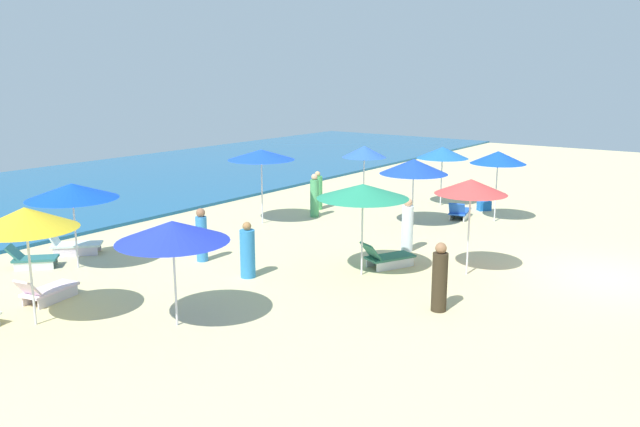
% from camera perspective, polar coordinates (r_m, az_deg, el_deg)
% --- Properties ---
extents(ground_plane, '(60.00, 60.00, 0.00)m').
position_cam_1_polar(ground_plane, '(18.30, 24.39, -5.33)').
color(ground_plane, beige).
extents(ocean, '(60.00, 14.95, 0.12)m').
position_cam_1_polar(ocean, '(31.45, -19.84, 2.25)').
color(ocean, '#195B8D').
rests_on(ocean, ground_plane).
extents(umbrella_0, '(2.41, 2.41, 2.45)m').
position_cam_1_polar(umbrella_0, '(16.47, 3.86, 2.01)').
color(umbrella_0, silver).
rests_on(umbrella_0, ground_plane).
extents(lounge_chair_0_0, '(1.62, 1.18, 0.77)m').
position_cam_1_polar(lounge_chair_0_0, '(17.63, 6.00, -3.94)').
color(lounge_chair_0_0, silver).
rests_on(lounge_chair_0_0, ground_plane).
extents(umbrella_1, '(2.36, 2.36, 2.29)m').
position_cam_1_polar(umbrella_1, '(13.44, -13.10, -1.57)').
color(umbrella_1, silver).
rests_on(umbrella_1, ground_plane).
extents(umbrella_2, '(1.88, 1.88, 2.57)m').
position_cam_1_polar(umbrella_2, '(16.92, 13.40, 2.35)').
color(umbrella_2, silver).
rests_on(umbrella_2, ground_plane).
extents(umbrella_3, '(2.37, 2.37, 2.35)m').
position_cam_1_polar(umbrella_3, '(22.23, 8.41, 4.20)').
color(umbrella_3, silver).
rests_on(umbrella_3, ground_plane).
extents(umbrella_4, '(1.96, 1.96, 2.56)m').
position_cam_1_polar(umbrella_4, '(23.42, 15.70, 4.86)').
color(umbrella_4, silver).
rests_on(umbrella_4, ground_plane).
extents(lounge_chair_4_0, '(1.53, 0.89, 0.69)m').
position_cam_1_polar(lounge_chair_4_0, '(23.92, 12.41, 0.14)').
color(lounge_chair_4_0, silver).
rests_on(lounge_chair_4_0, ground_plane).
extents(umbrella_5, '(2.43, 2.43, 2.36)m').
position_cam_1_polar(umbrella_5, '(18.33, -21.38, 1.87)').
color(umbrella_5, silver).
rests_on(umbrella_5, ground_plane).
extents(lounge_chair_5_0, '(1.31, 1.30, 0.66)m').
position_cam_1_polar(lounge_chair_5_0, '(19.21, -24.46, -3.71)').
color(lounge_chair_5_0, silver).
rests_on(lounge_chair_5_0, ground_plane).
extents(lounge_chair_5_1, '(1.47, 1.48, 0.76)m').
position_cam_1_polar(lounge_chair_5_1, '(20.17, -21.26, -2.64)').
color(lounge_chair_5_1, silver).
rests_on(lounge_chair_5_1, ground_plane).
extents(umbrella_6, '(1.83, 1.83, 2.32)m').
position_cam_1_polar(umbrella_6, '(26.35, 3.99, 5.55)').
color(umbrella_6, silver).
rests_on(umbrella_6, ground_plane).
extents(umbrella_7, '(2.11, 2.11, 2.56)m').
position_cam_1_polar(umbrella_7, '(14.40, -24.95, -0.41)').
color(umbrella_7, silver).
rests_on(umbrella_7, ground_plane).
extents(lounge_chair_7_0, '(1.51, 0.84, 0.70)m').
position_cam_1_polar(lounge_chair_7_0, '(16.28, -23.35, -6.40)').
color(lounge_chair_7_0, silver).
rests_on(lounge_chair_7_0, ground_plane).
extents(umbrella_8, '(2.07, 2.07, 2.38)m').
position_cam_1_polar(umbrella_8, '(25.88, 10.94, 5.38)').
color(umbrella_8, silver).
rests_on(umbrella_8, ground_plane).
extents(umbrella_9, '(2.34, 2.34, 2.64)m').
position_cam_1_polar(umbrella_9, '(22.35, -5.30, 5.27)').
color(umbrella_9, silver).
rests_on(umbrella_9, ground_plane).
extents(beachgoer_0, '(0.44, 0.44, 1.54)m').
position_cam_1_polar(beachgoer_0, '(18.31, -10.58, -2.00)').
color(beachgoer_0, '#3280C8').
rests_on(beachgoer_0, ground_plane).
extents(beachgoer_1, '(0.38, 0.38, 1.62)m').
position_cam_1_polar(beachgoer_1, '(23.58, -0.50, 1.53)').
color(beachgoer_1, '#4AA260').
rests_on(beachgoer_1, ground_plane).
extents(beachgoer_2, '(0.56, 0.56, 1.49)m').
position_cam_1_polar(beachgoer_2, '(16.71, -6.52, -3.47)').
color(beachgoer_2, '#2C7FC3').
rests_on(beachgoer_2, ground_plane).
extents(beachgoer_3, '(0.47, 0.47, 1.62)m').
position_cam_1_polar(beachgoer_3, '(19.19, 7.85, -1.14)').
color(beachgoer_3, white).
rests_on(beachgoer_3, ground_plane).
extents(beachgoer_4, '(0.38, 0.38, 1.59)m').
position_cam_1_polar(beachgoer_4, '(14.52, 10.69, -5.80)').
color(beachgoer_4, '#342A1A').
rests_on(beachgoer_4, ground_plane).
extents(beachgoer_5, '(0.50, 0.50, 1.52)m').
position_cam_1_polar(beachgoer_5, '(24.88, -0.22, 1.94)').
color(beachgoer_5, '#4CB561').
rests_on(beachgoer_5, ground_plane).
extents(cooler_box_0, '(0.57, 0.54, 0.37)m').
position_cam_1_polar(cooler_box_0, '(25.59, 14.52, 0.68)').
color(cooler_box_0, blue).
rests_on(cooler_box_0, ground_plane).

